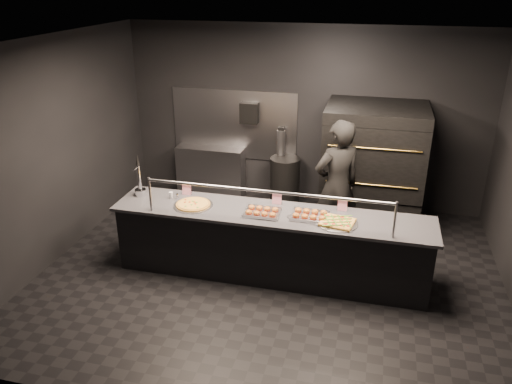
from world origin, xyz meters
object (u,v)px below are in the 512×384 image
service_counter (270,244)px  fire_extinguisher (281,143)px  towel_dispenser (249,113)px  square_pizza (337,222)px  slider_tray_a (262,212)px  trash_bin (285,182)px  prep_shelf (211,171)px  round_pizza (193,205)px  slider_tray_b (310,215)px  beer_tap (140,184)px  worker (337,186)px  pizza_oven (372,166)px

service_counter → fire_extinguisher: bearing=98.3°
towel_dispenser → square_pizza: 3.11m
service_counter → slider_tray_a: service_counter is taller
towel_dispenser → trash_bin: bearing=-14.3°
slider_tray_a → trash_bin: slider_tray_a is taller
prep_shelf → round_pizza: size_ratio=2.32×
slider_tray_b → square_pizza: slider_tray_b is taller
beer_tap → fire_extinguisher: bearing=57.0°
service_counter → towel_dispenser: 2.78m
trash_bin → worker: bearing=-52.2°
pizza_oven → slider_tray_a: bearing=-123.5°
beer_tap → trash_bin: bearing=52.9°
towel_dispenser → prep_shelf: bearing=-174.3°
beer_tap → slider_tray_a: beer_tap is taller
beer_tap → slider_tray_b: size_ratio=1.07×
square_pizza → trash_bin: size_ratio=0.57×
prep_shelf → trash_bin: bearing=-4.2°
beer_tap → worker: 2.72m
slider_tray_b → worker: (0.24, 0.98, 0.01)m
fire_extinguisher → round_pizza: fire_extinguisher is taller
beer_tap → square_pizza: bearing=-4.5°
pizza_oven → square_pizza: bearing=-99.9°
slider_tray_a → worker: bearing=51.1°
pizza_oven → worker: (-0.46, -0.93, -0.01)m
pizza_oven → beer_tap: pizza_oven is taller
prep_shelf → slider_tray_b: slider_tray_b is taller
prep_shelf → fire_extinguisher: fire_extinguisher is taller
service_counter → pizza_oven: size_ratio=2.15×
slider_tray_b → service_counter: bearing=178.4°
towel_dispenser → fire_extinguisher: 0.74m
fire_extinguisher → square_pizza: size_ratio=1.03×
prep_shelf → slider_tray_b: (2.10, -2.33, 0.50)m
trash_bin → round_pizza: bearing=-109.3°
round_pizza → worker: worker is taller
slider_tray_b → trash_bin: size_ratio=0.64×
slider_tray_b → prep_shelf: bearing=132.0°
worker → slider_tray_a: bearing=16.6°
trash_bin → worker: (0.97, -1.25, 0.53)m
towel_dispenser → round_pizza: towel_dispenser is taller
pizza_oven → trash_bin: (-1.44, 0.32, -0.54)m
beer_tap → worker: size_ratio=0.31×
beer_tap → worker: (2.58, 0.87, -0.13)m
worker → round_pizza: bearing=-4.7°
beer_tap → slider_tray_b: (2.34, -0.11, -0.14)m
service_counter → round_pizza: (-1.03, -0.05, 0.47)m
slider_tray_a → square_pizza: bearing=-2.7°
beer_tap → round_pizza: 0.84m
fire_extinguisher → worker: worker is taller
square_pizza → round_pizza: bearing=178.0°
pizza_oven → square_pizza: (-0.35, -2.01, -0.03)m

